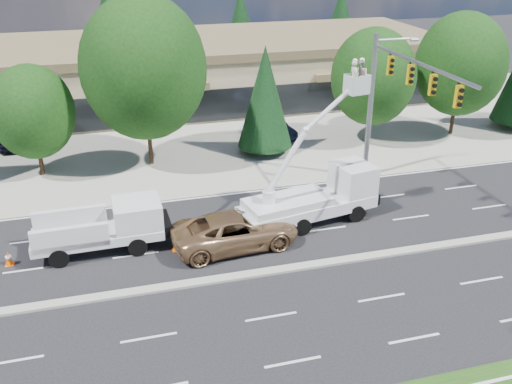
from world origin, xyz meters
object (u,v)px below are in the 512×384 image
object	(u,v)px
bucket_truck	(321,189)
minivan	(235,230)
signal_mast	(390,93)
utility_pickup	(108,231)

from	to	relation	value
bucket_truck	minivan	world-z (taller)	bucket_truck
bucket_truck	signal_mast	bearing A→B (deg)	17.55
signal_mast	minivan	xyz separation A→B (m)	(-10.09, -4.24, -5.17)
utility_pickup	bucket_truck	distance (m)	11.28
bucket_truck	minivan	size ratio (longest dim) A/B	1.36
bucket_truck	minivan	xyz separation A→B (m)	(-5.10, -1.55, -0.97)
bucket_truck	minivan	distance (m)	5.42
utility_pickup	bucket_truck	size ratio (longest dim) A/B	0.73
utility_pickup	signal_mast	bearing A→B (deg)	8.55
signal_mast	minivan	bearing A→B (deg)	-157.19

